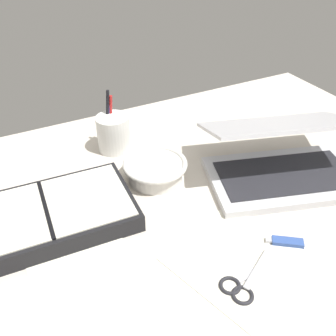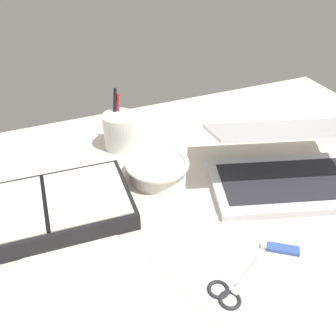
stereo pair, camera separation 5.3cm
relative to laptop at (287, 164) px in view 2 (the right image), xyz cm
name	(u,v)px [view 2 (the right image)]	position (x,y,z in cm)	size (l,w,h in cm)	color
desk_top	(195,211)	(-23.69, -0.79, -5.69)	(140.00, 100.00, 2.00)	beige
laptop	(287,164)	(0.00, 0.00, 0.00)	(41.62, 36.13, 15.57)	silver
bowl	(157,169)	(-27.48, 12.50, -1.97)	(15.22, 15.22, 4.84)	silver
pen_cup	(120,131)	(-31.61, 29.12, 0.22)	(8.47, 8.47, 15.86)	white
planner	(47,209)	(-53.59, 8.60, -2.56)	(35.76, 21.96, 4.44)	black
scissors	(231,289)	(-27.25, -21.99, -4.35)	(13.61, 8.16, 0.80)	#B7B7BC
paper_sheet_front	(241,271)	(-23.46, -19.12, -4.61)	(21.50, 26.36, 0.16)	silver
paper_sheet_beside_planner	(74,260)	(-50.91, -5.07, -4.61)	(18.39, 21.80, 0.16)	silver
usb_drive	(282,249)	(-13.78, -17.91, -4.19)	(6.79, 5.48, 1.00)	#33519E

